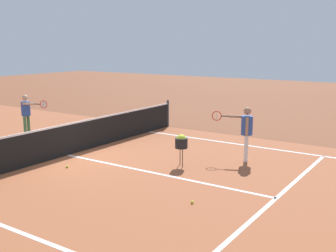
{
  "coord_description": "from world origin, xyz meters",
  "views": [
    {
      "loc": [
        -8.29,
        -9.13,
        3.24
      ],
      "look_at": [
        1.2,
        -2.8,
        1.0
      ],
      "focal_mm": 44.18,
      "sensor_mm": 36.0,
      "label": 1
    }
  ],
  "objects_px": {
    "tennis_ball_near_net": "(67,167)",
    "player_near": "(246,128)",
    "player_far": "(26,111)",
    "ball_hopper": "(181,142)",
    "net": "(67,139)",
    "tennis_ball_mid_court": "(192,202)"
  },
  "relations": [
    {
      "from": "net",
      "to": "player_far",
      "type": "relative_size",
      "value": 7.31
    },
    {
      "from": "net",
      "to": "tennis_ball_near_net",
      "type": "xyz_separation_m",
      "value": [
        -0.92,
        -0.95,
        -0.46
      ]
    },
    {
      "from": "player_far",
      "to": "tennis_ball_mid_court",
      "type": "height_order",
      "value": "player_far"
    },
    {
      "from": "tennis_ball_near_net",
      "to": "player_near",
      "type": "bearing_deg",
      "value": -48.06
    },
    {
      "from": "player_near",
      "to": "net",
      "type": "bearing_deg",
      "value": 117.33
    },
    {
      "from": "ball_hopper",
      "to": "net",
      "type": "bearing_deg",
      "value": 105.36
    },
    {
      "from": "tennis_ball_near_net",
      "to": "ball_hopper",
      "type": "bearing_deg",
      "value": -53.02
    },
    {
      "from": "player_far",
      "to": "ball_hopper",
      "type": "relative_size",
      "value": 1.7
    },
    {
      "from": "tennis_ball_mid_court",
      "to": "player_far",
      "type": "bearing_deg",
      "value": 73.97
    },
    {
      "from": "player_far",
      "to": "ball_hopper",
      "type": "height_order",
      "value": "player_far"
    },
    {
      "from": "tennis_ball_mid_court",
      "to": "tennis_ball_near_net",
      "type": "bearing_deg",
      "value": 85.17
    },
    {
      "from": "player_near",
      "to": "tennis_ball_mid_court",
      "type": "bearing_deg",
      "value": -173.57
    },
    {
      "from": "player_near",
      "to": "tennis_ball_near_net",
      "type": "xyz_separation_m",
      "value": [
        -3.31,
        3.69,
        -0.91
      ]
    },
    {
      "from": "net",
      "to": "player_far",
      "type": "height_order",
      "value": "player_far"
    },
    {
      "from": "player_near",
      "to": "tennis_ball_near_net",
      "type": "height_order",
      "value": "player_near"
    },
    {
      "from": "player_near",
      "to": "tennis_ball_mid_court",
      "type": "distance_m",
      "value": 3.79
    },
    {
      "from": "player_far",
      "to": "tennis_ball_mid_court",
      "type": "bearing_deg",
      "value": -106.03
    },
    {
      "from": "net",
      "to": "tennis_ball_mid_court",
      "type": "bearing_deg",
      "value": -104.04
    },
    {
      "from": "player_far",
      "to": "ball_hopper",
      "type": "xyz_separation_m",
      "value": [
        -0.21,
        -6.73,
        -0.24
      ]
    },
    {
      "from": "ball_hopper",
      "to": "tennis_ball_near_net",
      "type": "height_order",
      "value": "ball_hopper"
    },
    {
      "from": "net",
      "to": "tennis_ball_near_net",
      "type": "height_order",
      "value": "net"
    },
    {
      "from": "player_near",
      "to": "player_far",
      "type": "height_order",
      "value": "player_near"
    }
  ]
}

